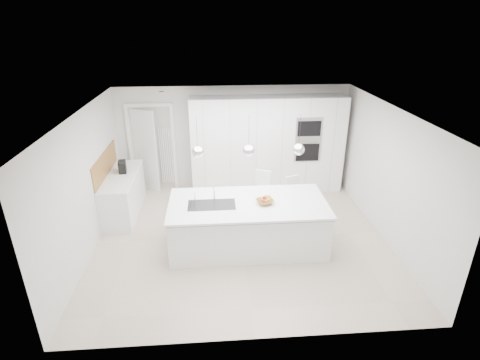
{
  "coord_description": "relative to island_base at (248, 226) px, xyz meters",
  "views": [
    {
      "loc": [
        -0.49,
        -6.2,
        3.98
      ],
      "look_at": [
        0.0,
        0.3,
        1.1
      ],
      "focal_mm": 28.0,
      "sensor_mm": 36.0,
      "label": 1
    }
  ],
  "objects": [
    {
      "name": "espresso_machine",
      "position": [
        -2.53,
        1.65,
        0.6
      ],
      "size": [
        0.19,
        0.26,
        0.26
      ],
      "primitive_type": "cube",
      "rotation": [
        0.0,
        0.0,
        0.15
      ],
      "color": "black",
      "rests_on": "left_worktop"
    },
    {
      "name": "island_worktop",
      "position": [
        0.0,
        0.05,
        0.45
      ],
      "size": [
        2.84,
        1.4,
        0.04
      ],
      "primitive_type": "cube",
      "color": "white",
      "rests_on": "island_base"
    },
    {
      "name": "island_sink",
      "position": [
        -0.65,
        -0.0,
        0.39
      ],
      "size": [
        0.84,
        0.44,
        0.18
      ],
      "primitive_type": null,
      "color": "#3F3F42",
      "rests_on": "island_worktop"
    },
    {
      "name": "left_base_cabinets",
      "position": [
        -2.55,
        1.5,
        0.0
      ],
      "size": [
        0.6,
        1.8,
        0.86
      ],
      "primitive_type": "cube",
      "color": "white",
      "rests_on": "floor"
    },
    {
      "name": "tall_cabinets",
      "position": [
        0.7,
        2.5,
        0.72
      ],
      "size": [
        3.6,
        0.6,
        2.3
      ],
      "primitive_type": "cube",
      "color": "white",
      "rests_on": "floor"
    },
    {
      "name": "oven_stack",
      "position": [
        1.6,
        2.19,
        0.92
      ],
      "size": [
        0.62,
        0.04,
        1.05
      ],
      "primitive_type": null,
      "color": "#A5A5A8",
      "rests_on": "tall_cabinets"
    },
    {
      "name": "oak_backsplash",
      "position": [
        -2.84,
        1.5,
        0.72
      ],
      "size": [
        0.02,
        1.8,
        0.5
      ],
      "primitive_type": "cube",
      "color": "#9D713C",
      "rests_on": "wall_left"
    },
    {
      "name": "apple_c",
      "position": [
        0.29,
        0.03,
        0.54
      ],
      "size": [
        0.09,
        0.09,
        0.09
      ],
      "primitive_type": "sphere",
      "color": "maroon",
      "rests_on": "fruit_bowl"
    },
    {
      "name": "fruit_bowl",
      "position": [
        0.3,
        -0.02,
        0.51
      ],
      "size": [
        0.38,
        0.38,
        0.07
      ],
      "primitive_type": "imported",
      "rotation": [
        0.0,
        0.0,
        0.3
      ],
      "color": "#9D713C",
      "rests_on": "island_worktop"
    },
    {
      "name": "apple_b",
      "position": [
        0.29,
        0.02,
        0.54
      ],
      "size": [
        0.08,
        0.08,
        0.08
      ],
      "primitive_type": "sphere",
      "color": "maroon",
      "rests_on": "fruit_bowl"
    },
    {
      "name": "floor",
      "position": [
        -0.1,
        0.3,
        -0.43
      ],
      "size": [
        5.5,
        5.5,
        0.0
      ],
      "primitive_type": "plane",
      "color": "#C4B09B",
      "rests_on": "ground"
    },
    {
      "name": "hallway_door",
      "position": [
        -2.3,
        2.72,
        0.57
      ],
      "size": [
        0.76,
        0.38,
        2.0
      ],
      "primitive_type": "cube",
      "rotation": [
        0.0,
        0.0,
        -0.44
      ],
      "color": "white",
      "rests_on": "floor"
    },
    {
      "name": "pendant_right",
      "position": [
        0.85,
        -0.0,
        1.47
      ],
      "size": [
        0.2,
        0.2,
        0.2
      ],
      "primitive_type": "sphere",
      "color": "white",
      "rests_on": "ceiling"
    },
    {
      "name": "wall_back",
      "position": [
        -0.1,
        2.8,
        0.82
      ],
      "size": [
        5.5,
        0.0,
        5.5
      ],
      "primitive_type": "plane",
      "rotation": [
        1.57,
        0.0,
        0.0
      ],
      "color": "silver",
      "rests_on": "ground"
    },
    {
      "name": "island_base",
      "position": [
        0.0,
        0.0,
        0.0
      ],
      "size": [
        2.8,
        1.2,
        0.86
      ],
      "primitive_type": "cube",
      "color": "white",
      "rests_on": "floor"
    },
    {
      "name": "bar_stool_left",
      "position": [
        0.42,
        1.01,
        0.1
      ],
      "size": [
        0.51,
        0.58,
        1.05
      ],
      "primitive_type": null,
      "rotation": [
        0.0,
        0.0,
        -0.42
      ],
      "color": "white",
      "rests_on": "floor"
    },
    {
      "name": "pendant_mid",
      "position": [
        -0.0,
        -0.0,
        1.47
      ],
      "size": [
        0.2,
        0.2,
        0.2
      ],
      "primitive_type": "sphere",
      "color": "white",
      "rests_on": "ceiling"
    },
    {
      "name": "banana_bunch",
      "position": [
        0.32,
        -0.01,
        0.58
      ],
      "size": [
        0.23,
        0.17,
        0.21
      ],
      "primitive_type": "torus",
      "rotation": [
        1.22,
        0.0,
        0.35
      ],
      "color": "yellow",
      "rests_on": "fruit_bowl"
    },
    {
      "name": "doorway_frame",
      "position": [
        -2.05,
        2.77,
        0.59
      ],
      "size": [
        1.11,
        0.08,
        2.13
      ],
      "primitive_type": null,
      "color": "white",
      "rests_on": "floor"
    },
    {
      "name": "ceiling",
      "position": [
        -0.1,
        0.3,
        2.07
      ],
      "size": [
        5.5,
        5.5,
        0.0
      ],
      "primitive_type": "plane",
      "rotation": [
        3.14,
        0.0,
        0.0
      ],
      "color": "white",
      "rests_on": "wall_back"
    },
    {
      "name": "pendant_left",
      "position": [
        -0.85,
        -0.0,
        1.47
      ],
      "size": [
        0.2,
        0.2,
        0.2
      ],
      "primitive_type": "sphere",
      "color": "white",
      "rests_on": "ceiling"
    },
    {
      "name": "left_worktop",
      "position": [
        -2.55,
        1.5,
        0.45
      ],
      "size": [
        0.62,
        1.82,
        0.04
      ],
      "primitive_type": "cube",
      "color": "white",
      "rests_on": "left_base_cabinets"
    },
    {
      "name": "wall_left",
      "position": [
        -2.85,
        0.3,
        0.82
      ],
      "size": [
        0.0,
        5.0,
        5.0
      ],
      "primitive_type": "plane",
      "rotation": [
        1.57,
        0.0,
        1.57
      ],
      "color": "silver",
      "rests_on": "ground"
    },
    {
      "name": "island_tap",
      "position": [
        -0.6,
        0.2,
        0.62
      ],
      "size": [
        0.02,
        0.02,
        0.3
      ],
      "primitive_type": "cylinder",
      "color": "white",
      "rests_on": "island_worktop"
    },
    {
      "name": "radiator",
      "position": [
        -1.73,
        2.76,
        0.42
      ],
      "size": [
        0.32,
        0.04,
        1.4
      ],
      "primitive_type": null,
      "color": "white",
      "rests_on": "floor"
    },
    {
      "name": "bar_stool_right",
      "position": [
        1.01,
        0.89,
        0.05
      ],
      "size": [
        0.45,
        0.52,
        0.97
      ],
      "primitive_type": null,
      "rotation": [
        0.0,
        0.0,
        0.34
      ],
      "color": "white",
      "rests_on": "floor"
    },
    {
      "name": "apple_a",
      "position": [
        0.28,
        0.01,
        0.54
      ],
      "size": [
        0.09,
        0.09,
        0.09
      ],
      "primitive_type": "sphere",
      "color": "maroon",
      "rests_on": "fruit_bowl"
    }
  ]
}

